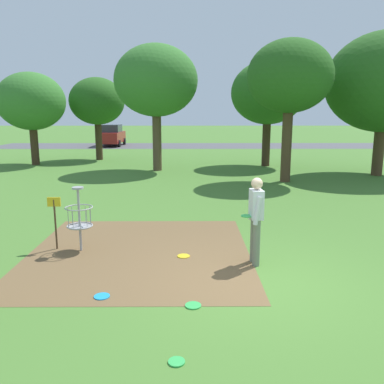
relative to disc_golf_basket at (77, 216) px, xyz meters
name	(u,v)px	position (x,y,z in m)	size (l,w,h in m)	color
ground_plane	(258,283)	(3.58, -1.70, -0.75)	(160.00, 160.00, 0.00)	#47752D
dirt_tee_pad	(140,252)	(1.33, -0.13, -0.75)	(4.63, 4.84, 0.01)	brown
disc_golf_basket	(77,216)	(0.00, 0.00, 0.00)	(0.98, 0.58, 1.39)	#9E9EA3
player_foreground_watching	(256,216)	(3.67, -0.79, 0.21)	(0.41, 0.48, 1.71)	slate
frisbee_near_basket	(193,305)	(2.45, -2.53, -0.74)	(0.25, 0.25, 0.02)	green
frisbee_by_tee	(177,362)	(2.24, -3.93, -0.74)	(0.20, 0.20, 0.02)	green
frisbee_mid_grass	(184,256)	(2.27, -0.40, -0.74)	(0.26, 0.26, 0.02)	gold
frisbee_far_left	(102,296)	(0.98, -2.21, -0.74)	(0.25, 0.25, 0.02)	#1E93DB
tree_near_left	(31,102)	(-6.26, 14.15, 2.71)	(3.67, 3.67, 5.05)	#422D1E
tree_mid_left	(156,81)	(0.77, 11.91, 3.64)	(4.09, 4.09, 6.16)	brown
tree_mid_center	(97,102)	(-3.19, 16.48, 2.77)	(3.31, 3.31, 4.97)	#422D1E
tree_mid_right	(290,77)	(6.49, 8.56, 3.55)	(3.49, 3.49, 5.83)	#4C3823
tree_far_left	(268,93)	(6.59, 13.55, 3.15)	(3.93, 3.93, 5.60)	#422D1E
parking_lot_strip	(203,146)	(3.58, 26.78, -0.75)	(36.00, 6.00, 0.01)	#4C4C51
parked_car_leftmost	(111,135)	(-4.40, 26.75, 0.17)	(2.01, 4.22, 1.84)	maroon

